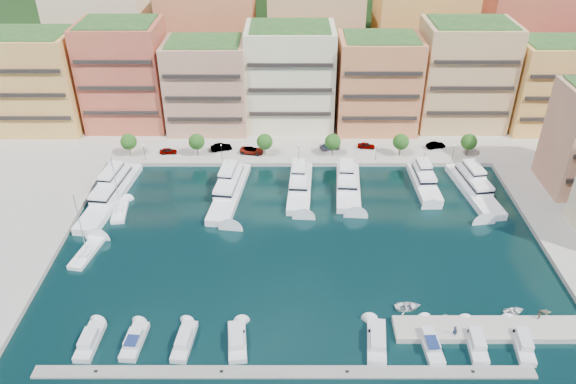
# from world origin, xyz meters

# --- Properties ---
(ground) EXTENTS (400.00, 400.00, 0.00)m
(ground) POSITION_xyz_m (0.00, 0.00, 0.00)
(ground) COLOR black
(ground) RESTS_ON ground
(north_quay) EXTENTS (220.00, 64.00, 2.00)m
(north_quay) POSITION_xyz_m (0.00, 62.00, 0.00)
(north_quay) COLOR #9E998E
(north_quay) RESTS_ON ground
(hillside) EXTENTS (240.00, 40.00, 58.00)m
(hillside) POSITION_xyz_m (0.00, 110.00, 0.00)
(hillside) COLOR #1C3817
(hillside) RESTS_ON ground
(south_pontoon) EXTENTS (72.00, 2.20, 0.35)m
(south_pontoon) POSITION_xyz_m (-3.00, -30.00, 0.00)
(south_pontoon) COLOR gray
(south_pontoon) RESTS_ON ground
(finger_pier) EXTENTS (32.00, 5.00, 2.00)m
(finger_pier) POSITION_xyz_m (30.00, -22.00, 0.00)
(finger_pier) COLOR #9E998E
(finger_pier) RESTS_ON ground
(apartment_0) EXTENTS (22.00, 16.50, 24.80)m
(apartment_0) POSITION_xyz_m (-66.00, 49.99, 13.31)
(apartment_0) COLOR #E8B654
(apartment_0) RESTS_ON north_quay
(apartment_1) EXTENTS (20.00, 16.50, 26.80)m
(apartment_1) POSITION_xyz_m (-44.00, 51.99, 14.31)
(apartment_1) COLOR #BF633F
(apartment_1) RESTS_ON north_quay
(apartment_2) EXTENTS (20.00, 15.50, 22.80)m
(apartment_2) POSITION_xyz_m (-23.00, 49.99, 12.31)
(apartment_2) COLOR tan
(apartment_2) RESTS_ON north_quay
(apartment_3) EXTENTS (22.00, 16.50, 25.80)m
(apartment_3) POSITION_xyz_m (-2.00, 51.99, 13.81)
(apartment_3) COLOR #F6ECBE
(apartment_3) RESTS_ON north_quay
(apartment_4) EXTENTS (20.00, 15.50, 23.80)m
(apartment_4) POSITION_xyz_m (20.00, 49.99, 12.81)
(apartment_4) COLOR #DC8452
(apartment_4) RESTS_ON north_quay
(apartment_5) EXTENTS (22.00, 16.50, 26.80)m
(apartment_5) POSITION_xyz_m (42.00, 51.99, 14.31)
(apartment_5) COLOR tan
(apartment_5) RESTS_ON north_quay
(apartment_6) EXTENTS (20.00, 15.50, 22.80)m
(apartment_6) POSITION_xyz_m (64.00, 49.99, 12.31)
(apartment_6) COLOR #E8B654
(apartment_6) RESTS_ON north_quay
(backblock_0) EXTENTS (26.00, 18.00, 30.00)m
(backblock_0) POSITION_xyz_m (-55.00, 74.00, 16.00)
(backblock_0) COLOR #F6ECBE
(backblock_0) RESTS_ON north_quay
(backblock_1) EXTENTS (26.00, 18.00, 30.00)m
(backblock_1) POSITION_xyz_m (-25.00, 74.00, 16.00)
(backblock_1) COLOR #DC8452
(backblock_1) RESTS_ON north_quay
(backblock_2) EXTENTS (26.00, 18.00, 30.00)m
(backblock_2) POSITION_xyz_m (5.00, 74.00, 16.00)
(backblock_2) COLOR tan
(backblock_2) RESTS_ON north_quay
(backblock_3) EXTENTS (26.00, 18.00, 30.00)m
(backblock_3) POSITION_xyz_m (35.00, 74.00, 16.00)
(backblock_3) COLOR #E8B654
(backblock_3) RESTS_ON north_quay
(backblock_4) EXTENTS (26.00, 18.00, 30.00)m
(backblock_4) POSITION_xyz_m (65.00, 74.00, 16.00)
(backblock_4) COLOR #BF633F
(backblock_4) RESTS_ON north_quay
(tree_0) EXTENTS (3.80, 3.80, 5.65)m
(tree_0) POSITION_xyz_m (-40.00, 33.50, 4.74)
(tree_0) COLOR #473323
(tree_0) RESTS_ON north_quay
(tree_1) EXTENTS (3.80, 3.80, 5.65)m
(tree_1) POSITION_xyz_m (-24.00, 33.50, 4.74)
(tree_1) COLOR #473323
(tree_1) RESTS_ON north_quay
(tree_2) EXTENTS (3.80, 3.80, 5.65)m
(tree_2) POSITION_xyz_m (-8.00, 33.50, 4.74)
(tree_2) COLOR #473323
(tree_2) RESTS_ON north_quay
(tree_3) EXTENTS (3.80, 3.80, 5.65)m
(tree_3) POSITION_xyz_m (8.00, 33.50, 4.74)
(tree_3) COLOR #473323
(tree_3) RESTS_ON north_quay
(tree_4) EXTENTS (3.80, 3.80, 5.65)m
(tree_4) POSITION_xyz_m (24.00, 33.50, 4.74)
(tree_4) COLOR #473323
(tree_4) RESTS_ON north_quay
(tree_5) EXTENTS (3.80, 3.80, 5.65)m
(tree_5) POSITION_xyz_m (40.00, 33.50, 4.74)
(tree_5) COLOR #473323
(tree_5) RESTS_ON north_quay
(lamppost_0) EXTENTS (0.30, 0.30, 4.20)m
(lamppost_0) POSITION_xyz_m (-36.00, 31.20, 3.83)
(lamppost_0) COLOR black
(lamppost_0) RESTS_ON north_quay
(lamppost_1) EXTENTS (0.30, 0.30, 4.20)m
(lamppost_1) POSITION_xyz_m (-18.00, 31.20, 3.83)
(lamppost_1) COLOR black
(lamppost_1) RESTS_ON north_quay
(lamppost_2) EXTENTS (0.30, 0.30, 4.20)m
(lamppost_2) POSITION_xyz_m (0.00, 31.20, 3.83)
(lamppost_2) COLOR black
(lamppost_2) RESTS_ON north_quay
(lamppost_3) EXTENTS (0.30, 0.30, 4.20)m
(lamppost_3) POSITION_xyz_m (18.00, 31.20, 3.83)
(lamppost_3) COLOR black
(lamppost_3) RESTS_ON north_quay
(lamppost_4) EXTENTS (0.30, 0.30, 4.20)m
(lamppost_4) POSITION_xyz_m (36.00, 31.20, 3.83)
(lamppost_4) COLOR black
(lamppost_4) RESTS_ON north_quay
(yacht_0) EXTENTS (7.99, 26.82, 7.30)m
(yacht_0) POSITION_xyz_m (-40.21, 16.89, 1.21)
(yacht_0) COLOR white
(yacht_0) RESTS_ON ground
(yacht_2) EXTENTS (7.81, 23.81, 7.30)m
(yacht_2) POSITION_xyz_m (-15.04, 18.29, 1.21)
(yacht_2) COLOR white
(yacht_2) RESTS_ON ground
(yacht_3) EXTENTS (5.97, 19.83, 7.30)m
(yacht_3) POSITION_xyz_m (0.09, 20.04, 1.21)
(yacht_3) COLOR white
(yacht_3) RESTS_ON ground
(yacht_4) EXTENTS (6.38, 19.30, 7.30)m
(yacht_4) POSITION_xyz_m (10.59, 20.26, 1.09)
(yacht_4) COLOR white
(yacht_4) RESTS_ON ground
(yacht_5) EXTENTS (4.96, 15.97, 7.30)m
(yacht_5) POSITION_xyz_m (27.46, 21.75, 1.21)
(yacht_5) COLOR white
(yacht_5) RESTS_ON ground
(yacht_6) EXTENTS (7.68, 21.80, 7.30)m
(yacht_6) POSITION_xyz_m (37.66, 19.22, 1.21)
(yacht_6) COLOR white
(yacht_6) RESTS_ON ground
(cruiser_0) EXTENTS (2.97, 7.86, 2.55)m
(cruiser_0) POSITION_xyz_m (-32.44, -24.58, 0.55)
(cruiser_0) COLOR silver
(cruiser_0) RESTS_ON ground
(cruiser_1) EXTENTS (3.16, 7.60, 2.66)m
(cruiser_1) POSITION_xyz_m (-25.70, -24.60, 0.57)
(cruiser_1) COLOR silver
(cruiser_1) RESTS_ON ground
(cruiser_2) EXTENTS (3.16, 8.07, 2.55)m
(cruiser_2) POSITION_xyz_m (-18.15, -24.59, 0.55)
(cruiser_2) COLOR silver
(cruiser_2) RESTS_ON ground
(cruiser_3) EXTENTS (3.48, 8.12, 2.55)m
(cruiser_3) POSITION_xyz_m (-10.15, -24.59, 0.55)
(cruiser_3) COLOR silver
(cruiser_3) RESTS_ON ground
(cruiser_6) EXTENTS (3.83, 9.10, 2.55)m
(cruiser_6) POSITION_xyz_m (10.93, -24.60, 0.55)
(cruiser_6) COLOR silver
(cruiser_6) RESTS_ON ground
(cruiser_7) EXTENTS (2.94, 9.29, 2.66)m
(cruiser_7) POSITION_xyz_m (18.92, -24.62, 0.57)
(cruiser_7) COLOR silver
(cruiser_7) RESTS_ON ground
(cruiser_8) EXTENTS (3.07, 8.75, 2.55)m
(cruiser_8) POSITION_xyz_m (25.87, -24.59, 0.55)
(cruiser_8) COLOR silver
(cruiser_8) RESTS_ON ground
(cruiser_9) EXTENTS (3.32, 9.12, 2.55)m
(cruiser_9) POSITION_xyz_m (32.84, -24.60, 0.55)
(cruiser_9) COLOR silver
(cruiser_9) RESTS_ON ground
(sailboat_2) EXTENTS (3.71, 8.69, 13.20)m
(sailboat_2) POSITION_xyz_m (-36.93, 10.84, 0.32)
(sailboat_2) COLOR white
(sailboat_2) RESTS_ON ground
(sailboat_1) EXTENTS (4.47, 9.55, 13.20)m
(sailboat_1) POSITION_xyz_m (-39.57, -3.07, 0.31)
(sailboat_1) COLOR white
(sailboat_1) RESTS_ON ground
(tender_0) EXTENTS (4.67, 3.61, 0.89)m
(tender_0) POSITION_xyz_m (17.04, -16.94, 0.45)
(tender_0) COLOR silver
(tender_0) RESTS_ON ground
(tender_1) EXTENTS (1.70, 1.56, 0.75)m
(tender_1) POSITION_xyz_m (22.56, -19.00, 0.38)
(tender_1) COLOR beige
(tender_1) RESTS_ON ground
(tender_3) EXTENTS (1.93, 1.76, 0.87)m
(tender_3) POSITION_xyz_m (39.11, -17.99, 0.44)
(tender_3) COLOR #C5B397
(tender_3) RESTS_ON ground
(tender_2) EXTENTS (4.08, 3.40, 0.73)m
(tender_2) POSITION_xyz_m (34.00, -17.95, 0.36)
(tender_2) COLOR white
(tender_2) RESTS_ON ground
(car_0) EXTENTS (4.16, 1.83, 1.39)m
(car_0) POSITION_xyz_m (-31.23, 34.63, 1.70)
(car_0) COLOR gray
(car_0) RESTS_ON north_quay
(car_1) EXTENTS (5.29, 3.13, 1.65)m
(car_1) POSITION_xyz_m (-18.69, 36.34, 1.82)
(car_1) COLOR gray
(car_1) RESTS_ON north_quay
(car_2) EXTENTS (6.07, 3.57, 1.58)m
(car_2) POSITION_xyz_m (-11.22, 34.71, 1.79)
(car_2) COLOR gray
(car_2) RESTS_ON north_quay
(car_3) EXTENTS (5.37, 3.07, 1.46)m
(car_3) POSITION_xyz_m (7.65, 36.83, 1.73)
(car_3) COLOR gray
(car_3) RESTS_ON north_quay
(car_4) EXTENTS (4.37, 2.22, 1.43)m
(car_4) POSITION_xyz_m (16.55, 37.48, 1.71)
(car_4) COLOR gray
(car_4) RESTS_ON north_quay
(car_5) EXTENTS (4.92, 2.75, 1.53)m
(car_5) POSITION_xyz_m (33.50, 37.56, 1.77)
(car_5) COLOR gray
(car_5) RESTS_ON north_quay
(person_0) EXTENTS (0.81, 0.81, 1.90)m
(person_0) POSITION_xyz_m (22.76, -23.66, 1.95)
(person_0) COLOR #26324C
(person_0) RESTS_ON finger_pier
(person_1) EXTENTS (1.03, 0.99, 1.67)m
(person_1) POSITION_xyz_m (36.80, -20.15, 1.84)
(person_1) COLOR brown
(person_1) RESTS_ON finger_pier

